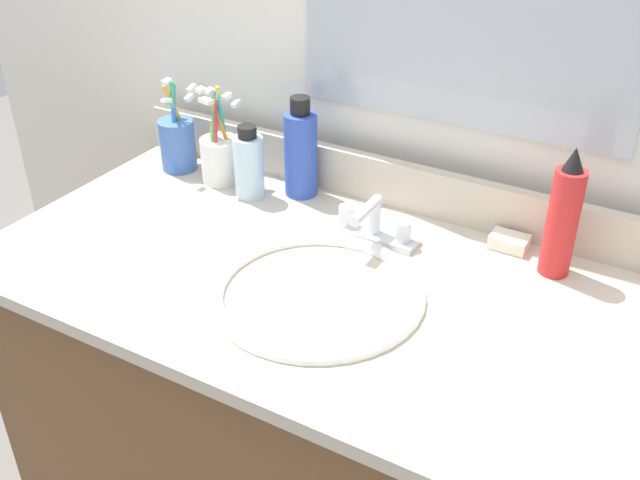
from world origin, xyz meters
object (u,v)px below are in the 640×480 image
(cup_blue_plastic, at_px, (178,143))
(bottle_spray_red, at_px, (563,218))
(faucet, at_px, (373,225))
(bottle_shampoo_blue, at_px, (301,152))
(soap_bar, at_px, (509,242))
(cup_white_ceramic, at_px, (220,156))
(bottle_gel_clear, at_px, (249,165))

(cup_blue_plastic, bearing_deg, bottle_spray_red, -0.06)
(faucet, distance_m, cup_blue_plastic, 0.48)
(bottle_shampoo_blue, relative_size, soap_bar, 3.07)
(bottle_shampoo_blue, height_order, soap_bar, bottle_shampoo_blue)
(bottle_spray_red, height_order, cup_blue_plastic, bottle_spray_red)
(cup_white_ceramic, relative_size, soap_bar, 3.10)
(faucet, xyz_separation_m, soap_bar, (0.22, 0.09, -0.02))
(bottle_spray_red, xyz_separation_m, cup_white_ceramic, (-0.67, -0.00, -0.05))
(bottle_shampoo_blue, height_order, cup_white_ceramic, cup_white_ceramic)
(bottle_gel_clear, distance_m, cup_blue_plastic, 0.20)
(bottle_shampoo_blue, height_order, cup_blue_plastic, bottle_shampoo_blue)
(faucet, bearing_deg, bottle_spray_red, 10.52)
(faucet, xyz_separation_m, bottle_spray_red, (0.30, 0.06, 0.07))
(faucet, xyz_separation_m, bottle_shampoo_blue, (-0.20, 0.09, 0.06))
(bottle_shampoo_blue, xyz_separation_m, bottle_gel_clear, (-0.08, -0.06, -0.02))
(bottle_shampoo_blue, xyz_separation_m, cup_white_ceramic, (-0.17, -0.03, -0.04))
(bottle_gel_clear, relative_size, cup_blue_plastic, 0.75)
(bottle_spray_red, height_order, cup_white_ceramic, bottle_spray_red)
(cup_blue_plastic, height_order, cup_white_ceramic, cup_white_ceramic)
(faucet, height_order, cup_white_ceramic, cup_white_ceramic)
(bottle_spray_red, height_order, bottle_gel_clear, bottle_spray_red)
(soap_bar, bearing_deg, bottle_spray_red, -22.25)
(bottle_spray_red, bearing_deg, faucet, -169.48)
(bottle_gel_clear, height_order, cup_white_ceramic, cup_white_ceramic)
(bottle_shampoo_blue, distance_m, cup_blue_plastic, 0.28)
(faucet, height_order, soap_bar, faucet)
(faucet, relative_size, bottle_spray_red, 0.72)
(faucet, distance_m, cup_white_ceramic, 0.37)
(cup_white_ceramic, bearing_deg, faucet, -8.44)
(faucet, bearing_deg, soap_bar, 22.87)
(bottle_spray_red, height_order, bottle_shampoo_blue, bottle_spray_red)
(bottle_shampoo_blue, bearing_deg, cup_white_ceramic, -169.17)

